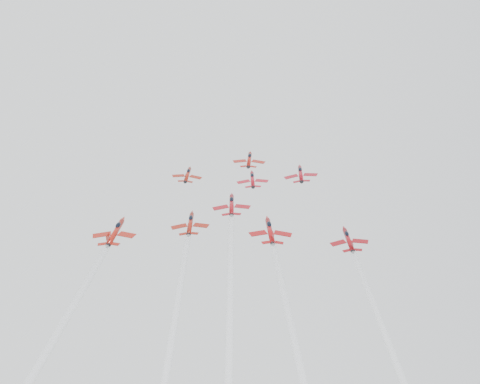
{
  "coord_description": "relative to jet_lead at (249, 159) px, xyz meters",
  "views": [
    {
      "loc": [
        -1.2,
        -141.76,
        134.11
      ],
      "look_at": [
        0.0,
        2.0,
        156.58
      ],
      "focal_mm": 40.0,
      "sensor_mm": 36.0,
      "label": 1
    }
  ],
  "objects": [
    {
      "name": "jet_rear_left",
      "position": [
        -15.33,
        -70.67,
        -49.66
      ],
      "size": [
        9.44,
        84.78,
        59.99
      ],
      "rotation": [
        0.61,
        -0.05,
        -0.04
      ],
      "color": "maroon"
    },
    {
      "name": "jet_center",
      "position": [
        -5.3,
        -64.76,
        -45.51
      ],
      "size": [
        10.01,
        89.86,
        63.59
      ],
      "rotation": [
        0.61,
        -0.04,
        -0.03
      ],
      "color": "maroon"
    },
    {
      "name": "jet_row2_left",
      "position": [
        -18.39,
        -9.44,
        -6.63
      ],
      "size": [
        8.86,
        11.03,
        8.03
      ],
      "rotation": [
        0.61,
        0.08,
        -0.01
      ],
      "color": "maroon"
    },
    {
      "name": "jet_rear_farright",
      "position": [
        22.05,
        -74.96,
        -52.67
      ],
      "size": [
        8.97,
        80.57,
        57.01
      ],
      "rotation": [
        0.61,
        -0.08,
        -0.04
      ],
      "color": "maroon"
    },
    {
      "name": "jet_lead",
      "position": [
        0.0,
        0.0,
        0.0
      ],
      "size": [
        10.19,
        12.69,
        9.23
      ],
      "rotation": [
        0.61,
        0.05,
        -0.06
      ],
      "color": "#A0170F"
    },
    {
      "name": "jet_row2_right",
      "position": [
        14.96,
        -8.76,
        -6.15
      ],
      "size": [
        9.96,
        12.4,
        9.02
      ],
      "rotation": [
        0.61,
        -0.08,
        -0.13
      ],
      "color": "maroon"
    },
    {
      "name": "jet_row2_center",
      "position": [
        0.62,
        -12.06,
        -8.47
      ],
      "size": [
        9.19,
        11.45,
        8.33
      ],
      "rotation": [
        0.61,
        -0.05,
        -0.03
      ],
      "color": "#B0101F"
    }
  ]
}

